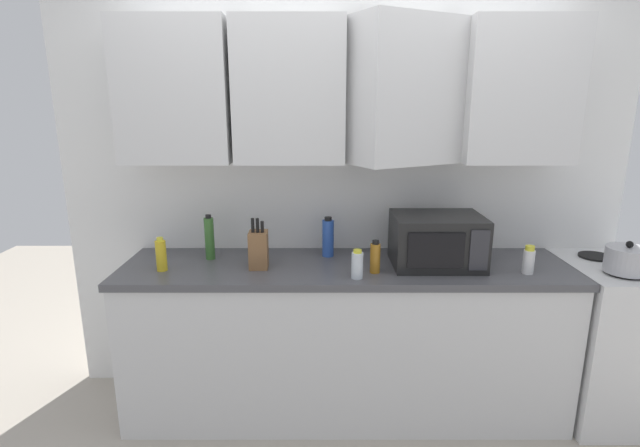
{
  "coord_description": "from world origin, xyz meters",
  "views": [
    {
      "loc": [
        -0.14,
        -2.82,
        1.78
      ],
      "look_at": [
        -0.14,
        -0.25,
        1.12
      ],
      "focal_mm": 26.93,
      "sensor_mm": 36.0,
      "label": 1
    }
  ],
  "objects_px": {
    "knife_block": "(257,249)",
    "bottle_amber_vinegar": "(374,257)",
    "stove_range": "(625,339)",
    "bottle_yellow_mustard": "(160,255)",
    "bottle_white_jar": "(527,260)",
    "bottle_green_oil": "(208,238)",
    "kettle": "(625,260)",
    "bottle_blue_cleaner": "(327,238)",
    "microwave": "(436,240)",
    "bottle_clear_tall": "(356,265)"
  },
  "relations": [
    {
      "from": "knife_block",
      "to": "bottle_amber_vinegar",
      "type": "height_order",
      "value": "knife_block"
    },
    {
      "from": "stove_range",
      "to": "bottle_yellow_mustard",
      "type": "height_order",
      "value": "bottle_yellow_mustard"
    },
    {
      "from": "bottle_white_jar",
      "to": "bottle_yellow_mustard",
      "type": "bearing_deg",
      "value": 178.68
    },
    {
      "from": "bottle_green_oil",
      "to": "kettle",
      "type": "bearing_deg",
      "value": -6.49
    },
    {
      "from": "bottle_blue_cleaner",
      "to": "bottle_amber_vinegar",
      "type": "relative_size",
      "value": 1.32
    },
    {
      "from": "bottle_yellow_mustard",
      "to": "bottle_amber_vinegar",
      "type": "bearing_deg",
      "value": -1.6
    },
    {
      "from": "kettle",
      "to": "bottle_blue_cleaner",
      "type": "xyz_separation_m",
      "value": [
        -1.55,
        0.31,
        0.03
      ]
    },
    {
      "from": "bottle_yellow_mustard",
      "to": "bottle_amber_vinegar",
      "type": "xyz_separation_m",
      "value": [
        1.13,
        -0.03,
        -0.0
      ]
    },
    {
      "from": "bottle_green_oil",
      "to": "bottle_white_jar",
      "type": "distance_m",
      "value": 1.74
    },
    {
      "from": "bottle_white_jar",
      "to": "bottle_blue_cleaner",
      "type": "xyz_separation_m",
      "value": [
        -1.04,
        0.29,
        0.04
      ]
    },
    {
      "from": "bottle_green_oil",
      "to": "bottle_amber_vinegar",
      "type": "bearing_deg",
      "value": -13.84
    },
    {
      "from": "kettle",
      "to": "knife_block",
      "type": "relative_size",
      "value": 0.77
    },
    {
      "from": "bottle_green_oil",
      "to": "bottle_white_jar",
      "type": "bearing_deg",
      "value": -7.92
    },
    {
      "from": "kettle",
      "to": "microwave",
      "type": "bearing_deg",
      "value": 171.12
    },
    {
      "from": "microwave",
      "to": "bottle_clear_tall",
      "type": "xyz_separation_m",
      "value": [
        -0.45,
        -0.21,
        -0.07
      ]
    },
    {
      "from": "stove_range",
      "to": "bottle_clear_tall",
      "type": "distance_m",
      "value": 1.67
    },
    {
      "from": "stove_range",
      "to": "bottle_yellow_mustard",
      "type": "distance_m",
      "value": 2.66
    },
    {
      "from": "bottle_green_oil",
      "to": "bottle_amber_vinegar",
      "type": "height_order",
      "value": "bottle_green_oil"
    },
    {
      "from": "kettle",
      "to": "bottle_amber_vinegar",
      "type": "bearing_deg",
      "value": 178.82
    },
    {
      "from": "microwave",
      "to": "bottle_yellow_mustard",
      "type": "xyz_separation_m",
      "value": [
        -1.48,
        -0.09,
        -0.05
      ]
    },
    {
      "from": "knife_block",
      "to": "bottle_clear_tall",
      "type": "distance_m",
      "value": 0.55
    },
    {
      "from": "bottle_clear_tall",
      "to": "knife_block",
      "type": "bearing_deg",
      "value": 162.54
    },
    {
      "from": "knife_block",
      "to": "bottle_amber_vinegar",
      "type": "distance_m",
      "value": 0.63
    },
    {
      "from": "kettle",
      "to": "bottle_clear_tall",
      "type": "bearing_deg",
      "value": -177.69
    },
    {
      "from": "bottle_amber_vinegar",
      "to": "bottle_blue_cleaner",
      "type": "bearing_deg",
      "value": 130.8
    },
    {
      "from": "bottle_green_oil",
      "to": "knife_block",
      "type": "bearing_deg",
      "value": -26.18
    },
    {
      "from": "stove_range",
      "to": "microwave",
      "type": "height_order",
      "value": "microwave"
    },
    {
      "from": "bottle_white_jar",
      "to": "bottle_amber_vinegar",
      "type": "relative_size",
      "value": 0.86
    },
    {
      "from": "bottle_clear_tall",
      "to": "bottle_amber_vinegar",
      "type": "height_order",
      "value": "bottle_amber_vinegar"
    },
    {
      "from": "bottle_green_oil",
      "to": "bottle_amber_vinegar",
      "type": "relative_size",
      "value": 1.48
    },
    {
      "from": "bottle_green_oil",
      "to": "bottle_yellow_mustard",
      "type": "bearing_deg",
      "value": -137.95
    },
    {
      "from": "bottle_yellow_mustard",
      "to": "kettle",
      "type": "bearing_deg",
      "value": -1.37
    },
    {
      "from": "bottle_blue_cleaner",
      "to": "stove_range",
      "type": "bearing_deg",
      "value": -5.58
    },
    {
      "from": "stove_range",
      "to": "microwave",
      "type": "bearing_deg",
      "value": 179.52
    },
    {
      "from": "kettle",
      "to": "bottle_clear_tall",
      "type": "height_order",
      "value": "kettle"
    },
    {
      "from": "kettle",
      "to": "bottle_white_jar",
      "type": "height_order",
      "value": "kettle"
    },
    {
      "from": "bottle_blue_cleaner",
      "to": "knife_block",
      "type": "bearing_deg",
      "value": -152.1
    },
    {
      "from": "bottle_blue_cleaner",
      "to": "bottle_amber_vinegar",
      "type": "height_order",
      "value": "bottle_blue_cleaner"
    },
    {
      "from": "stove_range",
      "to": "bottle_yellow_mustard",
      "type": "bearing_deg",
      "value": -178.21
    },
    {
      "from": "stove_range",
      "to": "microwave",
      "type": "distance_m",
      "value": 1.27
    },
    {
      "from": "knife_block",
      "to": "bottle_yellow_mustard",
      "type": "relative_size",
      "value": 1.52
    },
    {
      "from": "kettle",
      "to": "bottle_clear_tall",
      "type": "xyz_separation_m",
      "value": [
        -1.41,
        -0.06,
        -0.01
      ]
    },
    {
      "from": "bottle_clear_tall",
      "to": "bottle_amber_vinegar",
      "type": "xyz_separation_m",
      "value": [
        0.1,
        0.08,
        0.01
      ]
    },
    {
      "from": "bottle_clear_tall",
      "to": "bottle_amber_vinegar",
      "type": "distance_m",
      "value": 0.13
    },
    {
      "from": "bottle_yellow_mustard",
      "to": "bottle_amber_vinegar",
      "type": "distance_m",
      "value": 1.13
    },
    {
      "from": "bottle_white_jar",
      "to": "bottle_amber_vinegar",
      "type": "distance_m",
      "value": 0.8
    },
    {
      "from": "microwave",
      "to": "bottle_clear_tall",
      "type": "relative_size",
      "value": 3.17
    },
    {
      "from": "stove_range",
      "to": "bottle_green_oil",
      "type": "xyz_separation_m",
      "value": [
        -2.39,
        0.11,
        0.57
      ]
    },
    {
      "from": "knife_block",
      "to": "bottle_blue_cleaner",
      "type": "xyz_separation_m",
      "value": [
        0.38,
        0.2,
        0.01
      ]
    },
    {
      "from": "kettle",
      "to": "bottle_yellow_mustard",
      "type": "distance_m",
      "value": 2.44
    }
  ]
}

